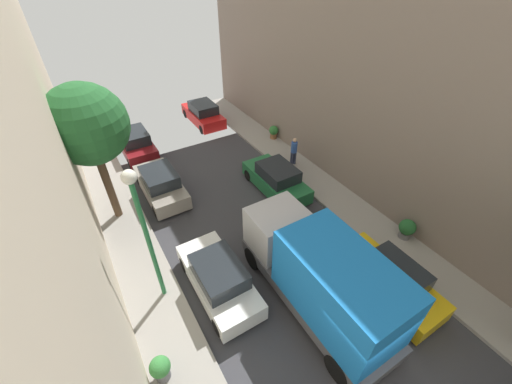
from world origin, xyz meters
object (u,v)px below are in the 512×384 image
pedestrian (294,150)px  lamp_post (143,222)px  delivery_truck (321,276)px  street_tree_0 (87,126)px  potted_plant_2 (407,228)px  parked_car_right_4 (203,114)px  parked_car_left_3 (161,184)px  parked_car_right_3 (276,179)px  parked_car_left_2 (219,278)px  parked_car_left_4 (135,143)px  parked_car_right_2 (389,280)px  potted_plant_3 (161,368)px  potted_plant_0 (274,132)px

pedestrian → lamp_post: size_ratio=0.31×
delivery_truck → pedestrian: size_ratio=3.84×
street_tree_0 → potted_plant_2: (10.68, -8.25, -4.24)m
parked_car_right_4 → street_tree_0: bearing=-136.7°
parked_car_left_3 → parked_car_right_3: size_ratio=1.00×
parked_car_left_2 → parked_car_right_3: (5.40, 4.10, 0.00)m
parked_car_left_3 → potted_plant_2: (8.30, -8.80, -0.05)m
parked_car_left_4 → parked_car_right_3: size_ratio=1.00×
parked_car_left_2 → parked_car_right_2: same height
parked_car_right_2 → parked_car_right_4: 17.02m
parked_car_right_3 → parked_car_right_4: same height
pedestrian → parked_car_left_4: bearing=140.1°
parked_car_right_3 → parked_car_right_4: (0.00, 9.57, 0.00)m
parked_car_left_4 → lamp_post: lamp_post is taller
potted_plant_2 → potted_plant_3: 11.18m
parked_car_left_4 → parked_car_right_3: bearing=-55.3°
parked_car_right_3 → potted_plant_3: (-8.27, -6.07, -0.03)m
parked_car_left_4 → potted_plant_3: parked_car_left_4 is taller
parked_car_left_2 → pedestrian: size_ratio=2.44×
delivery_truck → potted_plant_0: delivery_truck is taller
potted_plant_2 → parked_car_left_2: bearing=167.0°
parked_car_left_2 → potted_plant_0: parked_car_left_2 is taller
potted_plant_3 → lamp_post: (0.97, 2.86, 3.15)m
parked_car_left_2 → parked_car_left_4: (0.00, 11.90, 0.00)m
parked_car_right_3 → potted_plant_0: size_ratio=4.72×
parked_car_left_4 → parked_car_right_2: bearing=-70.5°
potted_plant_0 → potted_plant_3: bearing=-136.3°
parked_car_left_2 → potted_plant_0: 12.15m
parked_car_right_2 → potted_plant_0: parked_car_right_2 is taller
parked_car_left_3 → potted_plant_2: bearing=-46.7°
parked_car_right_3 → street_tree_0: street_tree_0 is taller
parked_car_left_2 → potted_plant_2: parked_car_left_2 is taller
pedestrian → parked_car_right_2: bearing=-103.9°
parked_car_left_3 → potted_plant_3: size_ratio=4.38×
parked_car_right_3 → potted_plant_0: parked_car_right_3 is taller
pedestrian → lamp_post: 10.93m
street_tree_0 → potted_plant_2: 14.14m
parked_car_left_2 → delivery_truck: size_ratio=0.64×
parked_car_left_2 → potted_plant_3: (-2.87, -1.97, -0.03)m
parked_car_right_2 → pedestrian: bearing=76.1°
pedestrian → potted_plant_2: pedestrian is taller
parked_car_left_4 → parked_car_right_4: size_ratio=1.00×
parked_car_right_4 → pedestrian: pedestrian is taller
parked_car_left_2 → pedestrian: 9.41m
parked_car_right_4 → parked_car_left_3: bearing=-128.5°
potted_plant_2 → lamp_post: lamp_post is taller
parked_car_right_4 → potted_plant_0: size_ratio=4.72×
parked_car_right_3 → lamp_post: bearing=-156.3°
parked_car_right_3 → potted_plant_0: bearing=57.6°
pedestrian → lamp_post: lamp_post is taller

